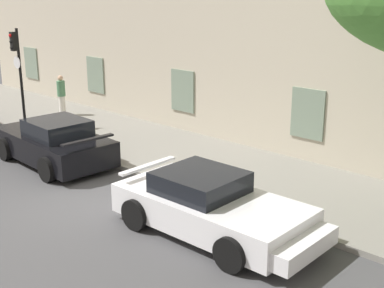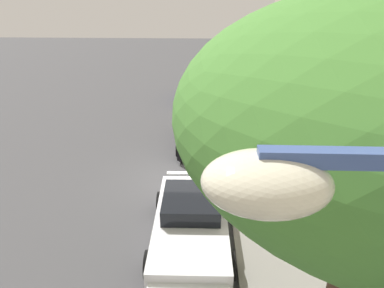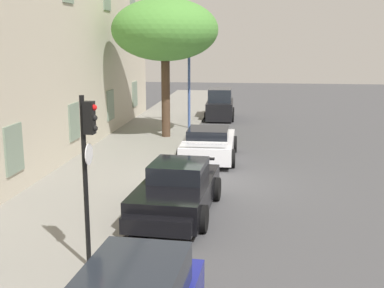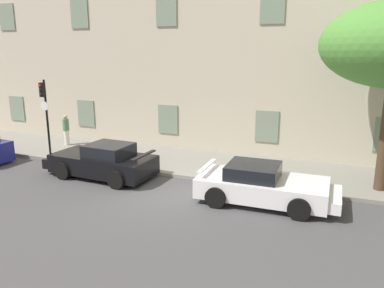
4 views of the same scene
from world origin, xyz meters
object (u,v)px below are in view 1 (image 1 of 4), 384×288
sportscar_red_lead (51,142)px  sportscar_yellow_flank (216,209)px  traffic_light (17,61)px  pedestrian_admiring (61,95)px

sportscar_red_lead → sportscar_yellow_flank: (6.94, -0.30, -0.02)m
sportscar_yellow_flank → traffic_light: 11.00m
sportscar_red_lead → sportscar_yellow_flank: 6.95m
traffic_light → sportscar_red_lead: bearing=-17.5°
sportscar_red_lead → traffic_light: 4.43m
sportscar_red_lead → pedestrian_admiring: pedestrian_admiring is taller
sportscar_yellow_flank → pedestrian_admiring: 12.04m
sportscar_yellow_flank → sportscar_red_lead: bearing=177.5°
sportscar_red_lead → pedestrian_admiring: (-4.51, 3.39, 0.35)m
traffic_light → sportscar_yellow_flank: bearing=-7.9°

